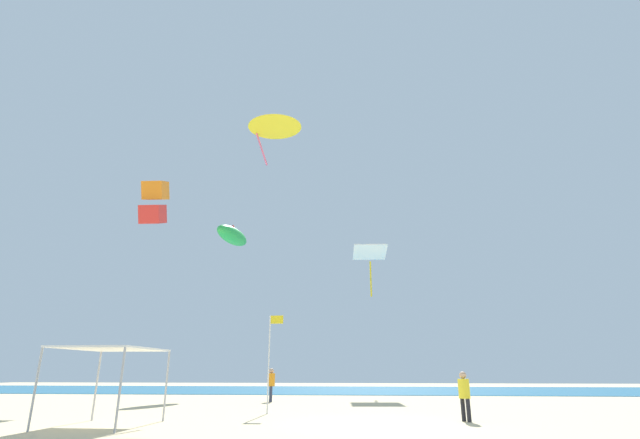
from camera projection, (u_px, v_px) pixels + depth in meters
ground at (382, 426)px, 15.28m from camera, size 110.00×110.00×0.10m
ocean_strip at (371, 390)px, 42.80m from camera, size 110.00×19.87×0.03m
canopy_tent at (112, 352)px, 15.60m from camera, size 2.70×3.39×2.43m
person_near_tent at (464, 392)px, 16.48m from camera, size 0.40×0.41×1.66m
person_leftmost at (271, 382)px, 26.94m from camera, size 0.44×0.48×1.84m
banner_flag at (271, 354)px, 19.88m from camera, size 0.61×0.06×3.99m
kite_inflatable_green at (232, 236)px, 38.17m from camera, size 2.27×4.75×1.66m
kite_box_orange at (154, 202)px, 29.57m from camera, size 1.39×1.69×3.15m
kite_delta_yellow at (275, 123)px, 32.61m from camera, size 5.27×5.27×2.95m
kite_diamond_white at (370, 254)px, 38.02m from camera, size 2.87×2.82×3.99m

